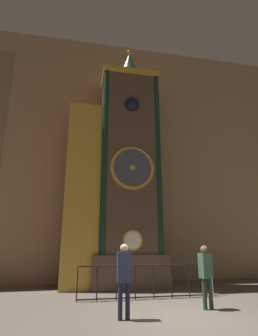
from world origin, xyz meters
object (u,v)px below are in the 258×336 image
(visitor_near, at_px, (124,273))
(visitor_far, at_px, (206,270))
(stanchion_post, at_px, (212,285))
(clock_tower, at_px, (118,174))

(visitor_near, bearing_deg, visitor_far, 15.07)
(visitor_near, xyz_separation_m, stanchion_post, (3.53, 2.32, -0.72))
(visitor_near, height_order, visitor_far, visitor_near)
(clock_tower, distance_m, visitor_near, 5.63)
(clock_tower, distance_m, stanchion_post, 5.65)
(visitor_far, bearing_deg, stanchion_post, 42.48)
(visitor_far, bearing_deg, clock_tower, 101.26)
(visitor_near, distance_m, stanchion_post, 4.28)
(clock_tower, height_order, visitor_near, clock_tower)
(stanchion_post, bearing_deg, visitor_near, -146.73)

